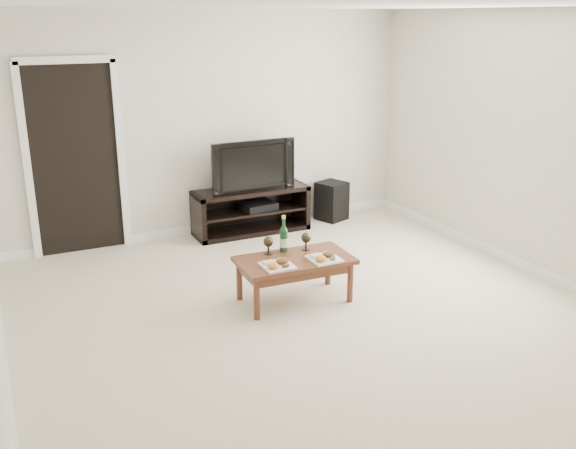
# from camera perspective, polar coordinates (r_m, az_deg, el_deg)

# --- Properties ---
(floor) EXTENTS (5.50, 5.50, 0.00)m
(floor) POSITION_cam_1_polar(r_m,az_deg,el_deg) (5.62, 2.87, -8.61)
(floor) COLOR beige
(floor) RESTS_ON ground
(back_wall) EXTENTS (5.00, 0.04, 2.60)m
(back_wall) POSITION_cam_1_polar(r_m,az_deg,el_deg) (7.67, -7.01, 8.76)
(back_wall) COLOR beige
(back_wall) RESTS_ON ground
(ceiling) EXTENTS (5.00, 5.50, 0.04)m
(ceiling) POSITION_cam_1_polar(r_m,az_deg,el_deg) (5.03, 3.36, 19.17)
(ceiling) COLOR white
(ceiling) RESTS_ON back_wall
(doorway) EXTENTS (0.90, 0.02, 2.05)m
(doorway) POSITION_cam_1_polar(r_m,az_deg,el_deg) (7.34, -18.39, 5.38)
(doorway) COLOR black
(doorway) RESTS_ON ground
(media_console) EXTENTS (1.40, 0.45, 0.55)m
(media_console) POSITION_cam_1_polar(r_m,az_deg,el_deg) (7.78, -3.29, 1.25)
(media_console) COLOR black
(media_console) RESTS_ON ground
(television) EXTENTS (1.04, 0.16, 0.60)m
(television) POSITION_cam_1_polar(r_m,az_deg,el_deg) (7.63, -3.37, 5.38)
(television) COLOR black
(television) RESTS_ON media_console
(av_receiver) EXTENTS (0.43, 0.35, 0.08)m
(av_receiver) POSITION_cam_1_polar(r_m,az_deg,el_deg) (7.79, -2.65, 1.67)
(av_receiver) COLOR black
(av_receiver) RESTS_ON media_console
(subwoofer) EXTENTS (0.42, 0.42, 0.49)m
(subwoofer) POSITION_cam_1_polar(r_m,az_deg,el_deg) (8.30, 3.90, 2.11)
(subwoofer) COLOR black
(subwoofer) RESTS_ON ground
(coffee_table) EXTENTS (1.06, 0.60, 0.42)m
(coffee_table) POSITION_cam_1_polar(r_m,az_deg,el_deg) (5.92, 0.59, -4.91)
(coffee_table) COLOR brown
(coffee_table) RESTS_ON ground
(plate_left) EXTENTS (0.27, 0.27, 0.07)m
(plate_left) POSITION_cam_1_polar(r_m,az_deg,el_deg) (5.63, -0.96, -3.47)
(plate_left) COLOR white
(plate_left) RESTS_ON coffee_table
(plate_right) EXTENTS (0.27, 0.27, 0.07)m
(plate_right) POSITION_cam_1_polar(r_m,az_deg,el_deg) (5.80, 3.24, -2.85)
(plate_right) COLOR white
(plate_right) RESTS_ON coffee_table
(wine_bottle) EXTENTS (0.07, 0.07, 0.35)m
(wine_bottle) POSITION_cam_1_polar(r_m,az_deg,el_deg) (5.95, -0.39, -0.81)
(wine_bottle) COLOR #0F381A
(wine_bottle) RESTS_ON coffee_table
(goblet_left) EXTENTS (0.09, 0.09, 0.17)m
(goblet_left) POSITION_cam_1_polar(r_m,az_deg,el_deg) (5.92, -1.76, -1.86)
(goblet_left) COLOR #31281B
(goblet_left) RESTS_ON coffee_table
(goblet_right) EXTENTS (0.09, 0.09, 0.17)m
(goblet_right) POSITION_cam_1_polar(r_m,az_deg,el_deg) (6.02, 1.61, -1.49)
(goblet_right) COLOR #31281B
(goblet_right) RESTS_ON coffee_table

